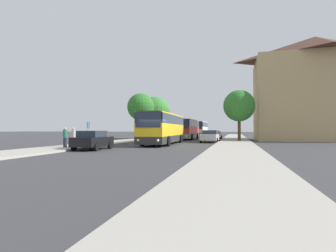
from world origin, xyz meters
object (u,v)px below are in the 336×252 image
Objects in this scene: bus_rear at (200,129)px; bus_stop_sign at (88,130)px; tree_left_far at (141,107)px; tree_right_near at (239,106)px; bus_middle at (187,129)px; pedestrian_waiting_far at (65,137)px; parked_car_right_near at (211,136)px; parked_car_left_curb at (93,140)px; parked_car_right_far at (215,135)px; bus_front at (163,128)px; tree_left_near at (155,111)px; pedestrian_waiting_near at (74,137)px.

bus_stop_sign is (-6.01, -34.50, -0.19)m from bus_rear.
tree_right_near is at bearing -13.06° from tree_left_far.
bus_middle is 1.65× the size of tree_right_near.
bus_middle reaches higher than pedestrian_waiting_far.
parked_car_left_curb is at bearing 63.38° from parked_car_right_near.
pedestrian_waiting_far is (-6.18, -23.36, -0.73)m from bus_middle.
parked_car_right_far is 2.73× the size of pedestrian_waiting_far.
bus_front is 1.08× the size of bus_rear.
bus_middle is at bearing 79.25° from parked_car_left_curb.
bus_front is 14.68m from bus_middle.
parked_car_right_near is at bearing 94.26° from parked_car_right_far.
parked_car_right_far is at bearing 71.04° from bus_front.
bus_stop_sign is at bearing -135.25° from tree_right_near.
tree_left_near is (-5.89, 1.20, 3.07)m from bus_middle.
bus_middle is 14.10m from bus_rear.
parked_car_left_curb is 16.27m from parked_car_right_near.
tree_left_far is 1.08× the size of tree_right_near.
bus_stop_sign is at bearing 123.78° from parked_car_left_curb.
pedestrian_waiting_far is at bearing 55.07° from parked_car_right_near.
bus_middle is 1.53× the size of tree_left_near.
bus_stop_sign is (-2.39, 3.25, 0.75)m from parked_car_left_curb.
bus_stop_sign is (-5.80, -5.72, -0.21)m from bus_front.
pedestrian_waiting_far is at bearing -105.21° from bus_middle.
tree_left_near reaches higher than parked_car_left_curb.
parked_car_left_curb is at bearing -80.24° from tree_left_far.
pedestrian_waiting_near is 0.99× the size of pedestrian_waiting_far.
bus_rear is 22.32m from tree_right_near.
bus_rear reaches higher than pedestrian_waiting_far.
parked_car_left_curb reaches higher than parked_car_right_near.
tree_left_near reaches higher than pedestrian_waiting_far.
bus_middle is at bearing -143.00° from pedestrian_waiting_far.
bus_front reaches higher than parked_car_left_curb.
parked_car_right_near is (4.70, 5.14, -0.96)m from bus_front.
pedestrian_waiting_near is at bearing -132.86° from tree_right_near.
pedestrian_waiting_near is at bearing -90.84° from tree_left_near.
parked_car_left_curb is at bearing 44.32° from pedestrian_waiting_near.
bus_front is 1.08× the size of bus_middle.
parked_car_left_curb is (-3.62, -37.75, -0.94)m from bus_rear.
parked_car_left_curb is 3.24m from pedestrian_waiting_near.
tree_right_near is (8.00, -20.61, 3.02)m from bus_rear.
bus_stop_sign is 17.83m from tree_left_far.
bus_rear is 35.02m from bus_stop_sign.
bus_rear is 2.44× the size of parked_car_right_far.
bus_stop_sign is 0.33× the size of tree_right_near.
pedestrian_waiting_near is 23.59m from tree_left_near.
bus_middle is 23.91m from parked_car_left_curb.
bus_front is 17.21m from tree_left_near.
bus_rear is (0.21, 14.10, 0.02)m from bus_middle.
bus_middle is 8.35m from tree_left_far.
bus_middle reaches higher than bus_stop_sign.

